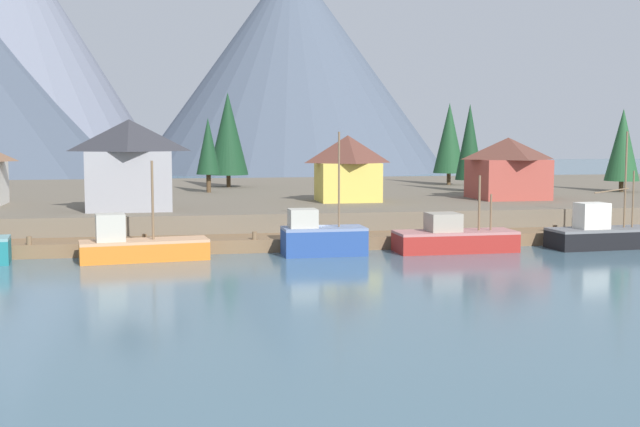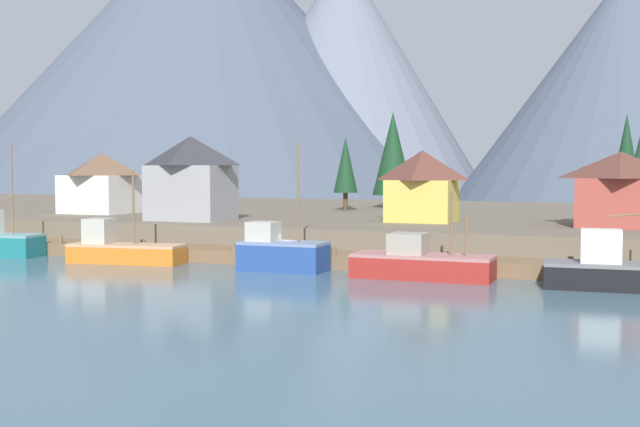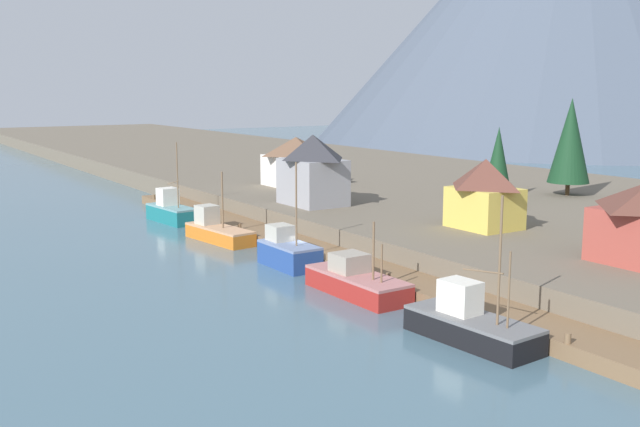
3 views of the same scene
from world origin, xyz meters
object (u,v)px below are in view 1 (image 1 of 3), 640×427
fishing_boat_orange (139,246)px  house_yellow (348,168)px  conifer_mid_right (623,145)px  fishing_boat_black (601,234)px  conifer_mid_left (470,142)px  house_red (508,167)px  conifer_near_left (449,138)px  conifer_back_left (228,134)px  conifer_near_right (208,146)px  house_grey (130,164)px  fishing_boat_red (454,238)px  fishing_boat_blue (321,238)px

fishing_boat_orange → house_yellow: 26.05m
conifer_mid_right → fishing_boat_black: bearing=-123.3°
fishing_boat_orange → conifer_mid_left: bearing=32.2°
fishing_boat_orange → house_yellow: size_ratio=1.46×
house_yellow → house_red: (16.15, 0.25, -0.12)m
fishing_boat_orange → conifer_near_left: bearing=40.4°
conifer_back_left → conifer_near_left: bearing=-0.5°
conifer_near_right → house_yellow: bearing=-49.5°
house_grey → conifer_near_left: 47.57m
house_yellow → house_red: size_ratio=0.90×
conifer_mid_left → conifer_back_left: size_ratio=0.86×
conifer_mid_left → fishing_boat_red: bearing=-112.8°
fishing_boat_blue → conifer_back_left: size_ratio=0.79×
conifer_near_right → conifer_mid_right: size_ratio=0.89×
house_grey → conifer_near_right: (7.44, 20.14, 1.16)m
fishing_boat_red → conifer_mid_left: 31.89m
fishing_boat_orange → conifer_mid_right: bearing=18.6°
conifer_mid_left → conifer_back_left: bearing=155.6°
fishing_boat_orange → fishing_boat_red: fishing_boat_orange is taller
conifer_mid_left → house_grey: bearing=-154.7°
conifer_near_left → fishing_boat_blue: bearing=-120.8°
fishing_boat_red → conifer_back_left: conifer_back_left is taller
fishing_boat_black → house_yellow: fishing_boat_black is taller
conifer_mid_right → house_grey: bearing=-166.0°
house_yellow → conifer_near_right: (-12.36, 14.47, 1.83)m
fishing_boat_blue → fishing_boat_black: fishing_boat_black is taller
fishing_boat_blue → house_grey: size_ratio=1.19×
fishing_boat_blue → conifer_mid_right: (38.34, 24.39, 6.43)m
house_red → fishing_boat_red: bearing=-124.0°
fishing_boat_blue → house_red: fishing_boat_blue is taller
conifer_mid_left → conifer_back_left: 28.54m
house_grey → fishing_boat_red: bearing=-25.5°
conifer_near_right → fishing_boat_orange: bearing=-101.3°
fishing_boat_orange → house_yellow: (18.76, 17.46, 4.66)m
fishing_boat_blue → house_red: bearing=37.7°
conifer_near_left → house_yellow: bearing=-128.2°
fishing_boat_red → conifer_near_right: bearing=117.1°
house_red → conifer_back_left: 34.65m
conifer_back_left → fishing_boat_black: bearing=-57.5°
fishing_boat_black → conifer_mid_left: size_ratio=0.93×
fishing_boat_orange → fishing_boat_black: bearing=-7.2°
conifer_mid_right → house_yellow: bearing=-167.3°
fishing_boat_blue → house_yellow: bearing=70.9°
fishing_boat_blue → conifer_mid_right: size_ratio=0.98×
conifer_near_left → conifer_back_left: conifer_back_left is taller
fishing_boat_red → house_red: (11.78, 17.47, 4.57)m
house_grey → conifer_mid_left: (36.22, 17.14, 1.61)m
fishing_boat_red → house_red: size_ratio=1.33×
conifer_mid_left → conifer_mid_right: conifer_mid_left is taller
fishing_boat_black → house_red: size_ratio=1.31×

